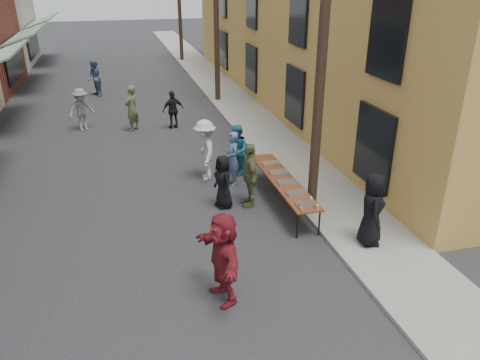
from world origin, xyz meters
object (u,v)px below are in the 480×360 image
server (372,209)px  guest_front_a (223,182)px  utility_pole_near (323,41)px  utility_pole_mid (216,7)px  guest_front_c (237,150)px  catering_tray_sausage (306,204)px  serving_table (283,181)px

server → guest_front_a: bearing=64.0°
utility_pole_near → utility_pole_mid: bearing=90.0°
utility_pole_mid → guest_front_a: (-2.38, -11.36, -3.74)m
guest_front_c → server: server is taller
guest_front_a → server: 4.11m
catering_tray_sausage → utility_pole_mid: bearing=86.8°
utility_pole_near → catering_tray_sausage: 3.99m
guest_front_a → server: size_ratio=0.85×
guest_front_a → utility_pole_mid: bearing=155.2°
serving_table → guest_front_a: size_ratio=2.63×
serving_table → guest_front_a: 1.67m
utility_pole_mid → guest_front_a: size_ratio=5.91×
guest_front_c → server: (1.92, -5.04, 0.17)m
utility_pole_mid → guest_front_c: 10.05m
serving_table → catering_tray_sausage: bearing=-90.0°
utility_pole_mid → server: bearing=-88.1°
guest_front_a → guest_front_c: guest_front_c is taller
utility_pole_near → serving_table: utility_pole_near is taller
utility_pole_near → guest_front_c: bearing=117.6°
serving_table → guest_front_a: (-1.64, 0.27, 0.05)m
utility_pole_mid → guest_front_a: utility_pole_mid is taller
utility_pole_near → catering_tray_sausage: (-0.74, -1.28, -3.71)m
guest_front_a → catering_tray_sausage: bearing=27.6°
utility_pole_near → server: 4.21m
guest_front_a → server: (2.87, -2.93, 0.23)m
utility_pole_mid → serving_table: 12.25m
utility_pole_near → utility_pole_mid: 12.00m
serving_table → guest_front_a: guest_front_a is taller
guest_front_c → server: bearing=19.0°
guest_front_c → server: 5.40m
catering_tray_sausage → guest_front_a: 2.53m
serving_table → catering_tray_sausage: (0.00, -1.65, 0.08)m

